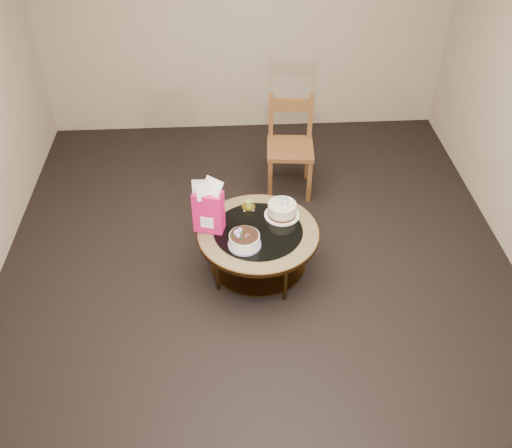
{
  "coord_description": "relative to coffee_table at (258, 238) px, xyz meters",
  "views": [
    {
      "loc": [
        -0.23,
        -3.56,
        3.52
      ],
      "look_at": [
        -0.02,
        0.02,
        0.51
      ],
      "focal_mm": 40.0,
      "sensor_mm": 36.0,
      "label": 1
    }
  ],
  "objects": [
    {
      "name": "room_walls",
      "position": [
        -0.0,
        0.0,
        1.16
      ],
      "size": [
        4.52,
        5.02,
        2.61
      ],
      "color": "tan",
      "rests_on": "ground"
    },
    {
      "name": "ground",
      "position": [
        -0.0,
        0.0,
        -0.38
      ],
      "size": [
        5.0,
        5.0,
        0.0
      ],
      "primitive_type": "plane",
      "color": "black",
      "rests_on": "ground"
    },
    {
      "name": "gift_bag",
      "position": [
        -0.4,
        0.05,
        0.32
      ],
      "size": [
        0.26,
        0.22,
        0.48
      ],
      "rotation": [
        0.0,
        0.0,
        -0.27
      ],
      "color": "#E91666",
      "rests_on": "coffee_table"
    },
    {
      "name": "cream_cake",
      "position": [
        0.21,
        0.18,
        0.14
      ],
      "size": [
        0.3,
        0.3,
        0.19
      ],
      "rotation": [
        0.0,
        0.0,
        -0.37
      ],
      "color": "white",
      "rests_on": "coffee_table"
    },
    {
      "name": "pillar_candle",
      "position": [
        -0.07,
        0.3,
        0.11
      ],
      "size": [
        0.12,
        0.12,
        0.09
      ],
      "rotation": [
        0.0,
        0.0,
        0.02
      ],
      "color": "#E9D160",
      "rests_on": "coffee_table"
    },
    {
      "name": "dining_chair",
      "position": [
        0.39,
        1.23,
        0.12
      ],
      "size": [
        0.49,
        0.49,
        0.98
      ],
      "rotation": [
        0.0,
        0.0,
        -0.08
      ],
      "color": "brown",
      "rests_on": "ground"
    },
    {
      "name": "decorated_cake",
      "position": [
        -0.12,
        -0.18,
        0.13
      ],
      "size": [
        0.27,
        0.27,
        0.15
      ],
      "rotation": [
        0.0,
        0.0,
        0.41
      ],
      "color": "#9C86BE",
      "rests_on": "coffee_table"
    },
    {
      "name": "coffee_table",
      "position": [
        0.0,
        0.0,
        0.0
      ],
      "size": [
        1.02,
        1.02,
        0.46
      ],
      "color": "#523617",
      "rests_on": "ground"
    }
  ]
}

